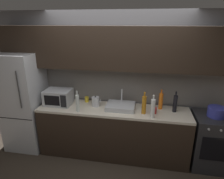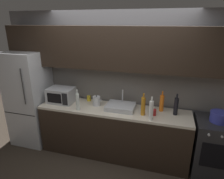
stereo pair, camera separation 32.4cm
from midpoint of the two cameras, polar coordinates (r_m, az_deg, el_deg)
back_wall at (r=3.43m, az=4.41°, el=6.30°), size 4.33×0.44×2.50m
counter_run at (r=3.57m, az=2.93°, el=-12.21°), size 2.59×0.60×0.90m
refrigerator at (r=4.05m, az=-20.69°, el=-2.45°), size 0.68×0.69×1.81m
oven_range at (r=3.64m, az=29.76°, el=-14.44°), size 0.60×0.62×0.90m
microwave at (r=3.66m, az=-12.16°, el=-1.66°), size 0.46×0.35×0.27m
sink_basin at (r=3.35m, az=5.31°, el=-5.03°), size 0.48×0.38×0.30m
kettle at (r=3.46m, az=-1.86°, el=-3.39°), size 0.17×0.13×0.19m
wine_bottle_clear at (r=3.28m, az=-7.23°, el=-3.56°), size 0.06×0.06×0.36m
wine_bottle_amber at (r=3.15m, az=12.00°, el=-4.80°), size 0.07×0.07×0.36m
wine_bottle_dark at (r=3.31m, az=20.86°, el=-4.61°), size 0.07×0.07×0.35m
wine_bottle_orange at (r=3.37m, az=16.99°, el=-3.83°), size 0.07×0.07×0.34m
wine_bottle_white at (r=3.03m, az=14.36°, el=-5.93°), size 0.07×0.07×0.37m
mug_red at (r=3.22m, az=14.89°, el=-6.51°), size 0.08×0.08×0.10m
mug_yellow at (r=3.67m, az=-4.25°, el=-2.62°), size 0.07×0.07×0.10m
cooking_pot at (r=3.40m, az=31.32°, el=-6.92°), size 0.27×0.27×0.15m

